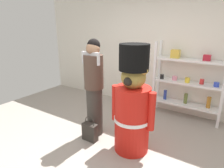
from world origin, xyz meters
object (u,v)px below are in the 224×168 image
object	(u,v)px
merchandise_shelf	(187,81)
teddy_bear_guard	(132,105)
person_shopper	(94,86)
shopping_bag	(90,132)

from	to	relation	value
merchandise_shelf	teddy_bear_guard	xyz separation A→B (m)	(-0.41, -1.61, -0.04)
merchandise_shelf	teddy_bear_guard	world-z (taller)	teddy_bear_guard
merchandise_shelf	teddy_bear_guard	size ratio (longest dim) A/B	0.95
merchandise_shelf	person_shopper	distance (m)	1.95
merchandise_shelf	person_shopper	size ratio (longest dim) A/B	0.93
merchandise_shelf	person_shopper	world-z (taller)	person_shopper
teddy_bear_guard	person_shopper	size ratio (longest dim) A/B	0.98
merchandise_shelf	teddy_bear_guard	bearing A→B (deg)	-104.44
person_shopper	shopping_bag	distance (m)	0.76
person_shopper	shopping_bag	world-z (taller)	person_shopper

